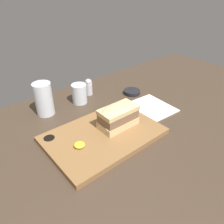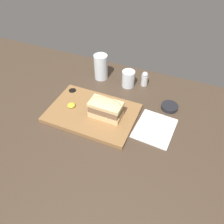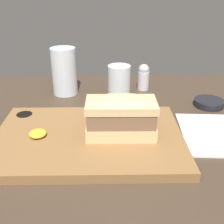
# 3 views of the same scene
# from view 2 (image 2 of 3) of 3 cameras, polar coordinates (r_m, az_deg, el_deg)

# --- Properties ---
(dining_table) EXTENTS (1.85, 0.94, 0.02)m
(dining_table) POSITION_cam_2_polar(r_m,az_deg,el_deg) (0.91, -4.34, -3.84)
(dining_table) COLOR #423326
(dining_table) RESTS_ON ground
(serving_board) EXTENTS (0.37, 0.25, 0.02)m
(serving_board) POSITION_cam_2_polar(r_m,az_deg,el_deg) (0.94, -5.18, -0.20)
(serving_board) COLOR olive
(serving_board) RESTS_ON dining_table
(sandwich) EXTENTS (0.13, 0.07, 0.08)m
(sandwich) POSITION_cam_2_polar(r_m,az_deg,el_deg) (0.88, -1.65, 1.05)
(sandwich) COLOR #DBBC84
(sandwich) RESTS_ON serving_board
(mustard_dollop) EXTENTS (0.03, 0.03, 0.01)m
(mustard_dollop) POSITION_cam_2_polar(r_m,az_deg,el_deg) (0.96, -10.58, 1.76)
(mustard_dollop) COLOR yellow
(mustard_dollop) RESTS_ON serving_board
(water_glass) EXTENTS (0.07, 0.07, 0.13)m
(water_glass) POSITION_cam_2_polar(r_m,az_deg,el_deg) (1.12, -2.90, 11.30)
(water_glass) COLOR silver
(water_glass) RESTS_ON dining_table
(wine_glass) EXTENTS (0.06, 0.06, 0.08)m
(wine_glass) POSITION_cam_2_polar(r_m,az_deg,el_deg) (1.08, 4.26, 8.45)
(wine_glass) COLOR silver
(wine_glass) RESTS_ON dining_table
(napkin) EXTENTS (0.16, 0.18, 0.00)m
(napkin) POSITION_cam_2_polar(r_m,az_deg,el_deg) (0.90, 11.09, -4.17)
(napkin) COLOR white
(napkin) RESTS_ON dining_table
(salt_shaker) EXTENTS (0.03, 0.03, 0.08)m
(salt_shaker) POSITION_cam_2_polar(r_m,az_deg,el_deg) (1.09, 8.51, 8.65)
(salt_shaker) COLOR silver
(salt_shaker) RESTS_ON dining_table
(condiment_dish) EXTENTS (0.07, 0.07, 0.02)m
(condiment_dish) POSITION_cam_2_polar(r_m,az_deg,el_deg) (1.00, 14.81, 1.33)
(condiment_dish) COLOR black
(condiment_dish) RESTS_ON dining_table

